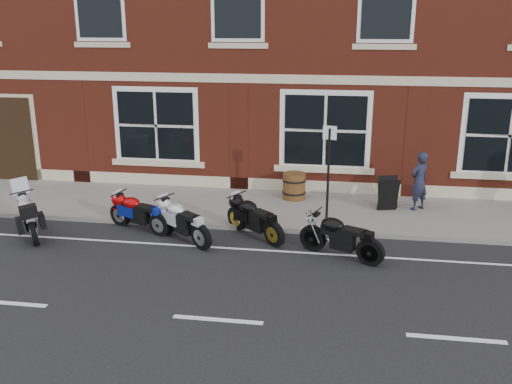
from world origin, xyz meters
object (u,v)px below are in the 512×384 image
at_px(moto_sport_black, 255,217).
at_px(moto_naked_black, 340,235).
at_px(pedestrian_left, 419,181).
at_px(moto_touring_silver, 30,214).
at_px(moto_sport_silver, 183,219).
at_px(parking_sign, 329,166).
at_px(moto_sport_red, 138,211).
at_px(barrel_planter, 294,186).
at_px(a_board_sign, 388,194).

height_order(moto_sport_black, moto_naked_black, moto_naked_black).
bearing_deg(pedestrian_left, moto_touring_silver, -22.58).
bearing_deg(moto_sport_silver, moto_touring_silver, 131.34).
bearing_deg(parking_sign, moto_sport_black, -133.50).
relative_size(moto_touring_silver, moto_sport_black, 1.06).
bearing_deg(moto_sport_silver, parking_sign, -24.77).
relative_size(moto_sport_silver, pedestrian_left, 1.05).
bearing_deg(moto_sport_red, moto_sport_silver, -87.70).
xyz_separation_m(moto_sport_red, pedestrian_left, (6.94, 2.34, 0.42)).
height_order(barrel_planter, parking_sign, parking_sign).
relative_size(moto_naked_black, pedestrian_left, 1.18).
relative_size(barrel_planter, parking_sign, 0.31).
bearing_deg(barrel_planter, moto_touring_silver, -150.13).
xyz_separation_m(pedestrian_left, parking_sign, (-2.37, -1.16, 0.60)).
xyz_separation_m(moto_touring_silver, barrel_planter, (6.05, 3.48, -0.04)).
height_order(moto_sport_red, moto_naked_black, moto_naked_black).
relative_size(moto_touring_silver, moto_sport_silver, 1.01).
distance_m(moto_sport_silver, a_board_sign, 5.59).
relative_size(moto_touring_silver, a_board_sign, 1.90).
distance_m(moto_naked_black, barrel_planter, 3.95).
height_order(moto_touring_silver, moto_sport_red, moto_touring_silver).
bearing_deg(pedestrian_left, parking_sign, -14.47).
bearing_deg(moto_sport_silver, a_board_sign, -22.71).
relative_size(moto_naked_black, a_board_sign, 2.10).
bearing_deg(moto_sport_black, barrel_planter, 27.70).
xyz_separation_m(moto_touring_silver, moto_sport_red, (2.46, 0.70, -0.04)).
distance_m(moto_sport_red, moto_sport_black, 2.90).
bearing_deg(moto_sport_black, moto_touring_silver, 138.41).
xyz_separation_m(moto_sport_black, barrel_planter, (0.69, 2.81, -0.02)).
height_order(moto_sport_black, parking_sign, parking_sign).
height_order(moto_sport_red, barrel_planter, barrel_planter).
distance_m(moto_sport_black, a_board_sign, 3.95).
xyz_separation_m(moto_sport_red, moto_naked_black, (4.93, -0.93, 0.03)).
height_order(moto_touring_silver, a_board_sign, moto_touring_silver).
distance_m(moto_touring_silver, parking_sign, 7.35).
bearing_deg(moto_naked_black, moto_sport_red, 105.61).
distance_m(moto_sport_silver, barrel_planter, 4.01).
bearing_deg(pedestrian_left, a_board_sign, -31.38).
height_order(moto_sport_red, moto_sport_silver, moto_sport_silver).
relative_size(moto_sport_red, moto_sport_black, 1.12).
height_order(a_board_sign, parking_sign, parking_sign).
bearing_deg(parking_sign, moto_sport_silver, -142.71).
bearing_deg(moto_sport_silver, moto_naked_black, -58.55).
distance_m(pedestrian_left, parking_sign, 2.71).
height_order(moto_sport_silver, pedestrian_left, pedestrian_left).
distance_m(moto_sport_silver, pedestrian_left, 6.36).
relative_size(moto_sport_black, parking_sign, 0.66).
relative_size(pedestrian_left, a_board_sign, 1.78).
relative_size(moto_naked_black, barrel_planter, 2.50).
distance_m(moto_touring_silver, moto_sport_silver, 3.74).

